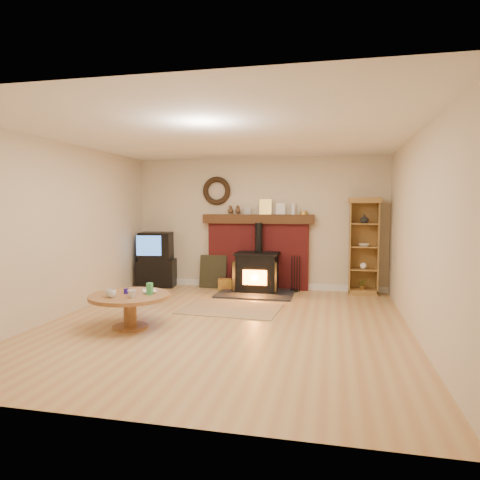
% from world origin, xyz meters
% --- Properties ---
extents(ground, '(5.50, 5.50, 0.00)m').
position_xyz_m(ground, '(0.00, 0.00, 0.00)').
color(ground, '#BA834D').
rests_on(ground, ground).
extents(room_shell, '(5.02, 5.52, 2.61)m').
position_xyz_m(room_shell, '(-0.02, 0.09, 1.72)').
color(room_shell, beige).
rests_on(room_shell, ground).
extents(chimney_breast, '(2.20, 0.22, 1.78)m').
position_xyz_m(chimney_breast, '(0.00, 2.67, 0.80)').
color(chimney_breast, maroon).
rests_on(chimney_breast, ground).
extents(wood_stove, '(1.40, 1.00, 1.32)m').
position_xyz_m(wood_stove, '(0.06, 2.28, 0.37)').
color(wood_stove, black).
rests_on(wood_stove, ground).
extents(area_rug, '(1.63, 1.17, 0.01)m').
position_xyz_m(area_rug, '(-0.13, 0.89, 0.01)').
color(area_rug, brown).
rests_on(area_rug, ground).
extents(tv_unit, '(0.83, 0.64, 1.11)m').
position_xyz_m(tv_unit, '(-2.07, 2.47, 0.53)').
color(tv_unit, black).
rests_on(tv_unit, ground).
extents(curio_cabinet, '(0.58, 0.42, 1.80)m').
position_xyz_m(curio_cabinet, '(2.02, 2.55, 0.90)').
color(curio_cabinet, olive).
rests_on(curio_cabinet, ground).
extents(firelog_box, '(0.38, 0.29, 0.21)m').
position_xyz_m(firelog_box, '(-0.57, 2.40, 0.11)').
color(firelog_box, '#D1E21E').
rests_on(firelog_box, ground).
extents(leaning_painting, '(0.55, 0.15, 0.65)m').
position_xyz_m(leaning_painting, '(-0.89, 2.55, 0.33)').
color(leaning_painting, black).
rests_on(leaning_painting, ground).
extents(fire_tools, '(0.19, 0.16, 0.70)m').
position_xyz_m(fire_tools, '(0.76, 2.50, 0.16)').
color(fire_tools, black).
rests_on(fire_tools, ground).
extents(coffee_table, '(1.09, 1.09, 0.62)m').
position_xyz_m(coffee_table, '(-1.22, -0.42, 0.37)').
color(coffee_table, brown).
rests_on(coffee_table, ground).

